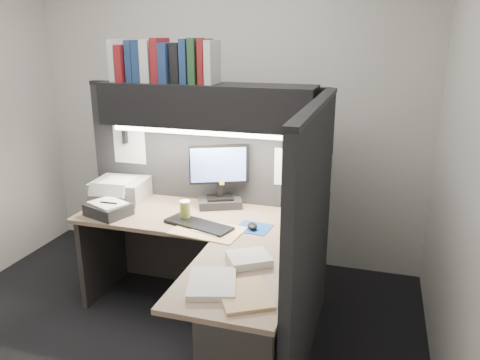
# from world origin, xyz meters

# --- Properties ---
(floor) EXTENTS (3.50, 3.50, 0.00)m
(floor) POSITION_xyz_m (0.00, 0.00, 0.00)
(floor) COLOR black
(floor) RESTS_ON ground
(wall_back) EXTENTS (3.50, 0.04, 2.70)m
(wall_back) POSITION_xyz_m (0.00, 1.50, 1.35)
(wall_back) COLOR silver
(wall_back) RESTS_ON floor
(wall_right) EXTENTS (0.04, 3.00, 2.70)m
(wall_right) POSITION_xyz_m (1.75, 0.00, 1.35)
(wall_right) COLOR silver
(wall_right) RESTS_ON floor
(partition_back) EXTENTS (1.90, 0.06, 1.60)m
(partition_back) POSITION_xyz_m (0.03, 0.93, 0.80)
(partition_back) COLOR black
(partition_back) RESTS_ON floor
(partition_right) EXTENTS (0.06, 1.50, 1.60)m
(partition_right) POSITION_xyz_m (0.98, 0.18, 0.80)
(partition_right) COLOR black
(partition_right) RESTS_ON floor
(desk) EXTENTS (1.70, 1.53, 0.73)m
(desk) POSITION_xyz_m (0.43, -0.00, 0.44)
(desk) COLOR #896A57
(desk) RESTS_ON floor
(overhead_shelf) EXTENTS (1.55, 0.34, 0.30)m
(overhead_shelf) POSITION_xyz_m (0.12, 0.75, 1.50)
(overhead_shelf) COLOR black
(overhead_shelf) RESTS_ON partition_back
(task_light_tube) EXTENTS (1.32, 0.04, 0.04)m
(task_light_tube) POSITION_xyz_m (0.12, 0.61, 1.33)
(task_light_tube) COLOR white
(task_light_tube) RESTS_ON overhead_shelf
(monitor) EXTENTS (0.42, 0.31, 0.48)m
(monitor) POSITION_xyz_m (0.20, 0.78, 0.92)
(monitor) COLOR black
(monitor) RESTS_ON desk
(keyboard) EXTENTS (0.52, 0.30, 0.02)m
(keyboard) POSITION_xyz_m (0.19, 0.37, 0.74)
(keyboard) COLOR black
(keyboard) RESTS_ON desk
(mousepad) EXTENTS (0.25, 0.23, 0.00)m
(mousepad) POSITION_xyz_m (0.56, 0.46, 0.73)
(mousepad) COLOR navy
(mousepad) RESTS_ON desk
(mouse) EXTENTS (0.10, 0.12, 0.04)m
(mouse) POSITION_xyz_m (0.56, 0.44, 0.75)
(mouse) COLOR black
(mouse) RESTS_ON mousepad
(telephone) EXTENTS (0.21, 0.22, 0.09)m
(telephone) POSITION_xyz_m (0.81, 0.76, 0.77)
(telephone) COLOR #C0BA94
(telephone) RESTS_ON desk
(coffee_cup) EXTENTS (0.08, 0.08, 0.13)m
(coffee_cup) POSITION_xyz_m (0.06, 0.45, 0.80)
(coffee_cup) COLOR #B1B047
(coffee_cup) RESTS_ON desk
(printer) EXTENTS (0.43, 0.37, 0.16)m
(printer) POSITION_xyz_m (-0.60, 0.72, 0.81)
(printer) COLOR #9C9EA2
(printer) RESTS_ON desk
(notebook_stack) EXTENTS (0.35, 0.32, 0.09)m
(notebook_stack) POSITION_xyz_m (-0.51, 0.38, 0.77)
(notebook_stack) COLOR black
(notebook_stack) RESTS_ON desk
(open_folder) EXTENTS (0.49, 0.35, 0.01)m
(open_folder) POSITION_xyz_m (0.28, 0.32, 0.73)
(open_folder) COLOR tan
(open_folder) RESTS_ON desk
(paper_stack_a) EXTENTS (0.30, 0.29, 0.04)m
(paper_stack_a) POSITION_xyz_m (0.66, -0.03, 0.75)
(paper_stack_a) COLOR white
(paper_stack_a) RESTS_ON desk
(paper_stack_b) EXTENTS (0.32, 0.36, 0.03)m
(paper_stack_b) POSITION_xyz_m (0.55, -0.34, 0.75)
(paper_stack_b) COLOR white
(paper_stack_b) RESTS_ON desk
(manila_stack) EXTENTS (0.36, 0.39, 0.02)m
(manila_stack) POSITION_xyz_m (0.74, -0.39, 0.74)
(manila_stack) COLOR tan
(manila_stack) RESTS_ON desk
(binder_row) EXTENTS (0.78, 0.26, 0.31)m
(binder_row) POSITION_xyz_m (-0.19, 0.75, 1.79)
(binder_row) COLOR beige
(binder_row) RESTS_ON overhead_shelf
(pinned_papers) EXTENTS (1.76, 1.31, 0.51)m
(pinned_papers) POSITION_xyz_m (0.42, 0.56, 1.05)
(pinned_papers) COLOR white
(pinned_papers) RESTS_ON partition_back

